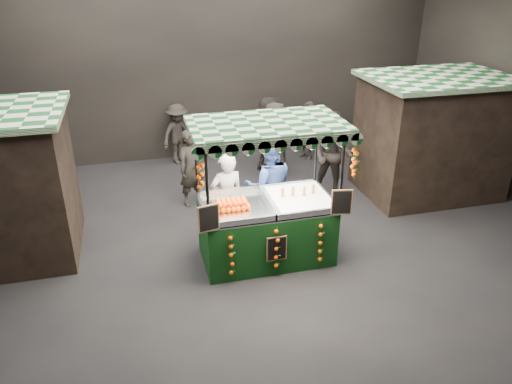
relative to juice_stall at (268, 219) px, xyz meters
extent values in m
plane|color=black|center=(-0.21, 0.30, -0.76)|extent=(12.00, 12.00, 0.00)
cube|color=black|center=(-0.21, 5.30, 1.74)|extent=(12.00, 0.10, 5.00)
cube|color=black|center=(-0.21, -4.70, 1.74)|extent=(12.00, 0.10, 5.00)
cube|color=black|center=(4.19, 1.80, 0.49)|extent=(2.80, 2.00, 2.50)
cube|color=#11501E|center=(4.19, 1.80, 1.79)|extent=(3.00, 2.20, 0.10)
cube|color=black|center=(-0.01, 0.04, -0.27)|extent=(2.19, 1.20, 1.00)
cube|color=silver|center=(-0.01, 0.04, 0.25)|extent=(2.19, 1.20, 0.04)
cylinder|color=black|center=(-1.08, -0.53, 0.43)|extent=(0.05, 0.05, 2.39)
cylinder|color=black|center=(1.05, -0.53, 0.43)|extent=(0.05, 0.05, 2.39)
cylinder|color=black|center=(-1.08, 0.61, 0.43)|extent=(0.05, 0.05, 2.39)
cylinder|color=black|center=(1.05, 0.61, 0.43)|extent=(0.05, 0.05, 2.39)
cube|color=#11501E|center=(-0.01, 0.04, 1.67)|extent=(2.44, 1.45, 0.08)
cube|color=white|center=(0.58, 0.04, 0.31)|extent=(0.98, 1.08, 0.08)
cube|color=black|center=(-1.09, -0.59, 0.48)|extent=(0.34, 0.09, 0.44)
cube|color=black|center=(1.06, -0.59, 0.48)|extent=(0.34, 0.09, 0.44)
cube|color=black|center=(-0.01, -0.60, -0.22)|extent=(0.34, 0.02, 0.44)
imported|color=gray|center=(-0.54, 0.79, 0.09)|extent=(0.68, 0.50, 1.71)
imported|color=navy|center=(0.28, 0.89, 0.19)|extent=(1.01, 0.84, 1.90)
imported|color=black|center=(-0.96, 2.44, 0.05)|extent=(0.70, 0.60, 1.64)
imported|color=black|center=(2.03, 2.10, 0.19)|extent=(1.17, 1.14, 1.91)
imported|color=#282420|center=(1.37, 3.76, 0.04)|extent=(0.99, 0.52, 1.60)
imported|color=#2A2622|center=(-0.97, 4.90, 0.00)|extent=(1.14, 1.05, 1.53)
imported|color=#282221|center=(1.09, 3.73, 0.18)|extent=(1.16, 1.83, 1.89)
imported|color=black|center=(2.31, 4.38, -0.01)|extent=(0.55, 0.65, 1.51)
imported|color=#2C2723|center=(1.14, 3.44, 0.15)|extent=(0.92, 1.06, 1.82)
camera|label=1|loc=(-2.02, -7.06, 4.01)|focal=34.50mm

